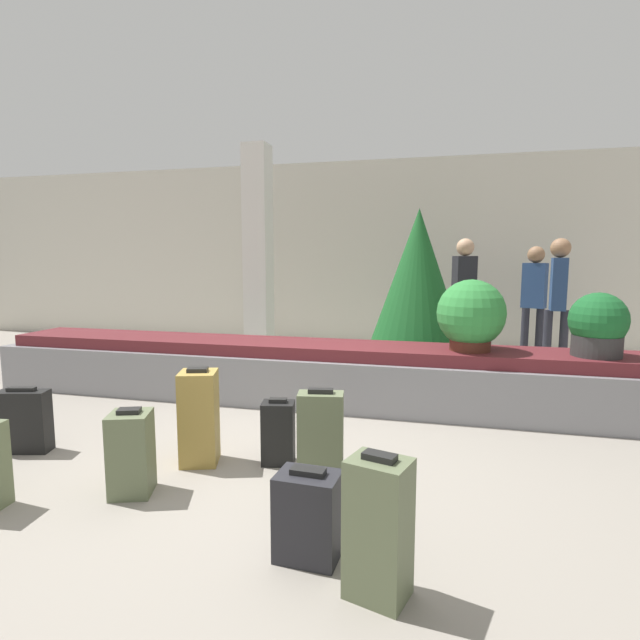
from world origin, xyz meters
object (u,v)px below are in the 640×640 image
(suitcase_3, at_px, (131,453))
(potted_plant_0, at_px, (598,326))
(suitcase_5, at_px, (199,417))
(traveler_0, at_px, (464,287))
(suitcase_2, at_px, (378,528))
(suitcase_7, at_px, (321,442))
(potted_plant_1, at_px, (471,316))
(traveler_2, at_px, (534,294))
(traveler_1, at_px, (558,293))
(suitcase_6, at_px, (24,421))
(suitcase_1, at_px, (278,432))
(decorated_tree, at_px, (418,288))
(pillar, at_px, (258,254))
(suitcase_0, at_px, (308,516))

(suitcase_3, bearing_deg, potted_plant_0, 15.08)
(suitcase_5, relative_size, traveler_0, 0.40)
(suitcase_2, relative_size, suitcase_7, 0.98)
(potted_plant_1, relative_size, traveler_0, 0.38)
(potted_plant_1, relative_size, traveler_2, 0.41)
(traveler_1, bearing_deg, traveler_2, 19.88)
(suitcase_6, bearing_deg, potted_plant_0, 7.57)
(suitcase_2, bearing_deg, potted_plant_1, 96.62)
(suitcase_5, bearing_deg, suitcase_1, -4.02)
(suitcase_1, xyz_separation_m, suitcase_3, (-0.78, -0.70, 0.04))
(suitcase_6, height_order, traveler_0, traveler_0)
(suitcase_5, xyz_separation_m, traveler_1, (3.20, 3.80, 0.74))
(suitcase_1, distance_m, suitcase_5, 0.61)
(suitcase_5, xyz_separation_m, decorated_tree, (1.43, 3.07, 0.81))
(suitcase_5, distance_m, traveler_0, 4.89)
(suitcase_7, bearing_deg, suitcase_6, 168.41)
(traveler_1, relative_size, traveler_2, 1.05)
(traveler_0, bearing_deg, suitcase_5, -143.90)
(suitcase_7, relative_size, traveler_1, 0.39)
(suitcase_7, relative_size, potted_plant_1, 1.00)
(pillar, height_order, suitcase_1, pillar)
(suitcase_1, distance_m, suitcase_2, 1.61)
(suitcase_7, xyz_separation_m, decorated_tree, (0.43, 3.28, 0.83))
(pillar, distance_m, decorated_tree, 2.54)
(suitcase_7, xyz_separation_m, potted_plant_0, (2.15, 1.96, 0.59))
(pillar, distance_m, traveler_1, 4.20)
(suitcase_1, xyz_separation_m, suitcase_6, (-2.05, -0.29, 0.01))
(suitcase_2, relative_size, traveler_2, 0.40)
(suitcase_1, distance_m, potted_plant_1, 2.30)
(decorated_tree, bearing_deg, traveler_0, 65.40)
(suitcase_7, bearing_deg, traveler_0, 67.29)
(suitcase_6, xyz_separation_m, traveler_2, (4.49, 4.64, 0.78))
(suitcase_5, distance_m, potted_plant_0, 3.65)
(suitcase_5, xyz_separation_m, suitcase_6, (-1.47, -0.15, -0.10))
(suitcase_3, bearing_deg, suitcase_1, 22.58)
(suitcase_1, bearing_deg, suitcase_3, -149.37)
(suitcase_6, height_order, suitcase_7, suitcase_7)
(suitcase_3, height_order, suitcase_6, suitcase_3)
(suitcase_3, distance_m, traveler_2, 6.04)
(pillar, bearing_deg, suitcase_0, -66.08)
(pillar, height_order, traveler_0, pillar)
(suitcase_3, height_order, suitcase_5, suitcase_5)
(suitcase_0, bearing_deg, pillar, 116.85)
(suitcase_5, height_order, potted_plant_0, potted_plant_0)
(pillar, bearing_deg, suitcase_7, -63.61)
(potted_plant_0, xyz_separation_m, traveler_0, (-1.12, 2.63, 0.19))
(suitcase_7, distance_m, potted_plant_1, 2.32)
(suitcase_5, relative_size, potted_plant_0, 1.24)
(traveler_2, bearing_deg, suitcase_0, -84.31)
(suitcase_2, bearing_deg, suitcase_0, 168.48)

